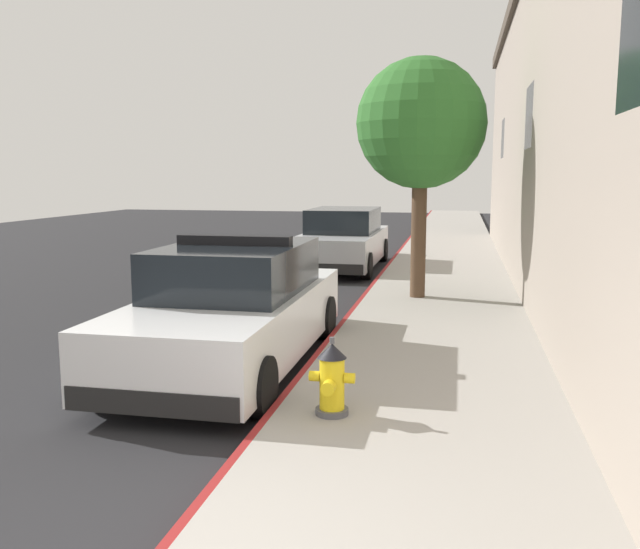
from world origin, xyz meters
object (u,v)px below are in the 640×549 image
parked_car_silver_ahead (343,240)px  street_tree (421,125)px  police_cruiser (234,309)px  fire_hydrant (332,379)px

parked_car_silver_ahead → street_tree: bearing=-64.5°
police_cruiser → parked_car_silver_ahead: 9.21m
fire_hydrant → parked_car_silver_ahead: bearing=99.2°
police_cruiser → parked_car_silver_ahead: size_ratio=1.00×
police_cruiser → street_tree: 5.64m
parked_car_silver_ahead → fire_hydrant: size_ratio=6.37×
police_cruiser → fire_hydrant: 2.55m
parked_car_silver_ahead → street_tree: (2.22, -4.64, 2.59)m
police_cruiser → street_tree: street_tree is taller
fire_hydrant → street_tree: (0.41, 6.51, 2.82)m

